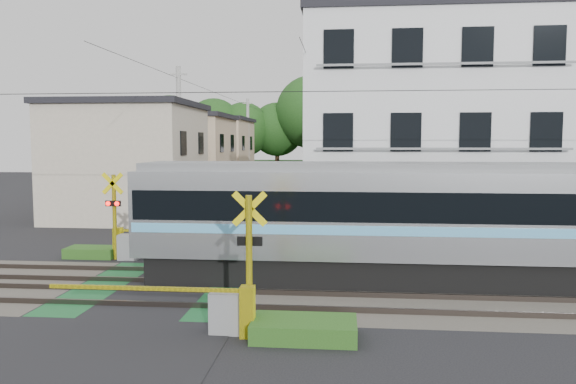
# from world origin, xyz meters

# --- Properties ---
(ground) EXTENTS (120.00, 120.00, 0.00)m
(ground) POSITION_xyz_m (0.00, 0.00, 0.00)
(ground) COLOR black
(track_bed) EXTENTS (120.00, 120.00, 0.14)m
(track_bed) POSITION_xyz_m (0.00, 0.00, 0.04)
(track_bed) COLOR #47423A
(track_bed) RESTS_ON ground
(crossing_signal_near) EXTENTS (4.74, 0.65, 3.09)m
(crossing_signal_near) POSITION_xyz_m (2.59, -3.65, 0.71)
(crossing_signal_near) COLOR yellow
(crossing_signal_near) RESTS_ON ground
(crossing_signal_far) EXTENTS (4.74, 0.65, 3.09)m
(crossing_signal_far) POSITION_xyz_m (-2.59, 3.65, 0.71)
(crossing_signal_far) COLOR yellow
(crossing_signal_far) RESTS_ON ground
(apartment_block) EXTENTS (10.20, 8.36, 9.30)m
(apartment_block) POSITION_xyz_m (8.50, 9.49, 4.66)
(apartment_block) COLOR silver
(apartment_block) RESTS_ON ground
(houses_row) EXTENTS (22.07, 31.35, 6.80)m
(houses_row) POSITION_xyz_m (0.25, 25.92, 3.24)
(houses_row) COLOR beige
(houses_row) RESTS_ON ground
(tree_hill) EXTENTS (40.00, 13.09, 11.54)m
(tree_hill) POSITION_xyz_m (0.52, 48.52, 5.15)
(tree_hill) COLOR #1F4918
(tree_hill) RESTS_ON ground
(catenary) EXTENTS (60.00, 5.04, 7.00)m
(catenary) POSITION_xyz_m (6.00, 0.03, 3.70)
(catenary) COLOR #2D2D33
(catenary) RESTS_ON ground
(utility_poles) EXTENTS (7.90, 42.00, 8.00)m
(utility_poles) POSITION_xyz_m (-1.05, 23.01, 4.08)
(utility_poles) COLOR #A5A5A0
(utility_poles) RESTS_ON ground
(pedestrian) EXTENTS (0.73, 0.60, 1.72)m
(pedestrian) POSITION_xyz_m (1.54, 31.72, 0.86)
(pedestrian) COLOR black
(pedestrian) RESTS_ON ground
(weed_patches) EXTENTS (10.25, 8.80, 0.40)m
(weed_patches) POSITION_xyz_m (1.76, -0.09, 0.18)
(weed_patches) COLOR #2D5E1E
(weed_patches) RESTS_ON ground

